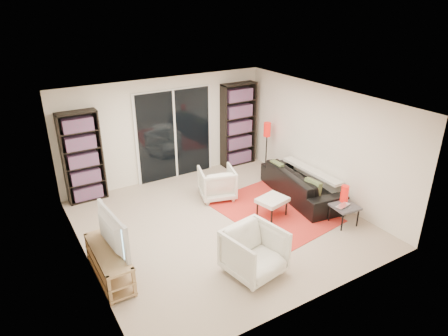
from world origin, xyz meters
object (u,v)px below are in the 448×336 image
(sofa, at_px, (301,184))
(ottoman, at_px, (272,201))
(armchair_front, at_px, (254,252))
(bookshelf_right, at_px, (238,125))
(tv_stand, at_px, (109,263))
(side_table, at_px, (344,208))
(armchair_back, at_px, (217,183))
(floor_lamp, at_px, (267,135))
(bookshelf_left, at_px, (82,157))

(sofa, xyz_separation_m, ottoman, (-1.05, -0.35, 0.03))
(armchair_front, bearing_deg, bookshelf_right, 50.44)
(tv_stand, distance_m, side_table, 4.37)
(armchair_back, distance_m, floor_lamp, 1.94)
(armchair_back, xyz_separation_m, side_table, (1.52, -2.21, 0.02))
(bookshelf_left, xyz_separation_m, sofa, (4.00, -2.28, -0.66))
(bookshelf_right, relative_size, floor_lamp, 1.67)
(tv_stand, bearing_deg, ottoman, 3.19)
(side_table, bearing_deg, bookshelf_left, 137.96)
(armchair_front, bearing_deg, ottoman, 33.72)
(bookshelf_left, relative_size, bookshelf_right, 0.93)
(armchair_front, bearing_deg, side_table, -2.22)
(bookshelf_left, bearing_deg, tv_stand, -97.03)
(bookshelf_right, distance_m, ottoman, 2.86)
(bookshelf_right, xyz_separation_m, sofa, (0.15, -2.28, -0.74))
(tv_stand, xyz_separation_m, floor_lamp, (4.53, 2.04, 0.68))
(sofa, relative_size, side_table, 4.20)
(sofa, distance_m, armchair_back, 1.82)
(bookshelf_left, bearing_deg, bookshelf_right, -0.00)
(tv_stand, xyz_separation_m, armchair_back, (2.78, 1.46, 0.08))
(ottoman, height_order, floor_lamp, floor_lamp)
(bookshelf_left, distance_m, side_table, 5.36)
(bookshelf_right, bearing_deg, ottoman, -108.83)
(tv_stand, relative_size, side_table, 2.56)
(bookshelf_right, xyz_separation_m, armchair_front, (-2.21, -3.88, -0.67))
(bookshelf_left, distance_m, ottoman, 4.00)
(bookshelf_left, xyz_separation_m, side_table, (3.95, -3.57, -0.62))
(tv_stand, height_order, sofa, sofa)
(side_table, bearing_deg, tv_stand, 170.01)
(bookshelf_right, distance_m, sofa, 2.40)
(sofa, height_order, floor_lamp, floor_lamp)
(bookshelf_right, relative_size, sofa, 0.98)
(sofa, relative_size, ottoman, 3.30)
(tv_stand, bearing_deg, armchair_front, -28.28)
(bookshelf_right, bearing_deg, bookshelf_left, 180.00)
(armchair_back, bearing_deg, ottoman, 128.48)
(ottoman, xyz_separation_m, side_table, (1.00, -0.94, 0.01))
(armchair_front, relative_size, ottoman, 1.30)
(bookshelf_right, xyz_separation_m, floor_lamp, (0.33, -0.77, -0.10))
(armchair_back, bearing_deg, bookshelf_right, -120.12)
(tv_stand, xyz_separation_m, sofa, (4.35, 0.53, 0.05))
(side_table, height_order, floor_lamp, floor_lamp)
(bookshelf_left, bearing_deg, armchair_back, -29.04)
(bookshelf_right, relative_size, ottoman, 3.22)
(sofa, bearing_deg, bookshelf_right, 12.28)
(side_table, bearing_deg, bookshelf_right, 91.68)
(sofa, relative_size, armchair_back, 2.89)
(armchair_back, relative_size, armchair_front, 0.88)
(armchair_back, relative_size, ottoman, 1.14)
(tv_stand, bearing_deg, sofa, 6.95)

